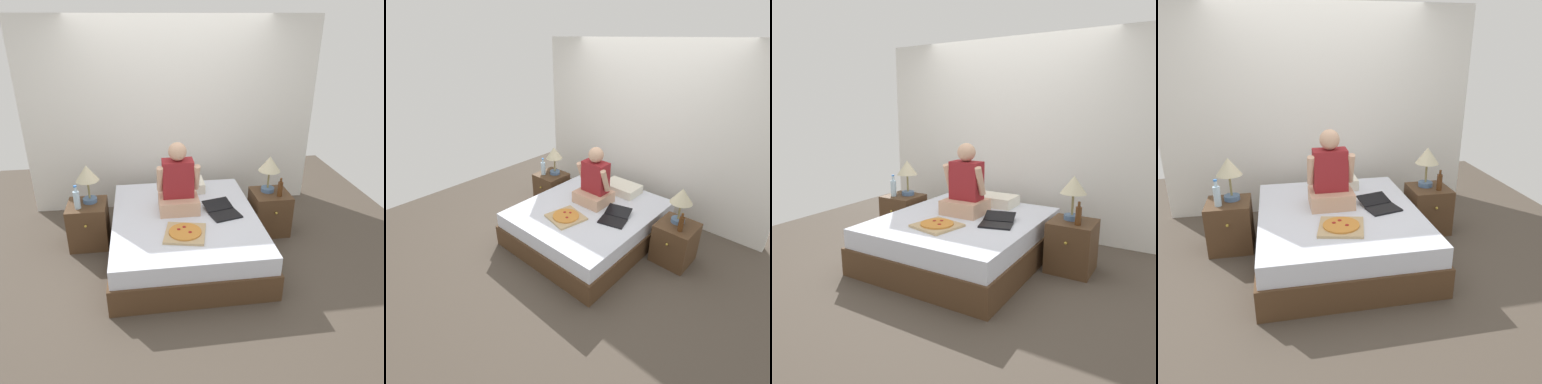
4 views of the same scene
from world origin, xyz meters
The scene contains 13 objects.
ground_plane centered at (0.00, 0.00, 0.00)m, with size 5.83×5.83×0.00m, color #4C4238.
wall_back centered at (0.00, 1.31, 1.25)m, with size 3.83×0.12×2.50m, color silver.
bed centered at (0.00, 0.00, 0.24)m, with size 1.62×1.90×0.48m.
nightstand_left centered at (-1.09, 0.34, 0.26)m, with size 0.44×0.47×0.52m.
lamp_on_left_nightstand centered at (-1.05, 0.39, 0.85)m, with size 0.26×0.26×0.45m.
water_bottle centered at (-1.17, 0.25, 0.63)m, with size 0.07×0.07×0.28m.
nightstand_right centered at (1.09, 0.34, 0.26)m, with size 0.44×0.47×0.52m.
lamp_on_right_nightstand centered at (1.06, 0.39, 0.85)m, with size 0.26×0.26×0.45m.
beer_bottle centered at (1.16, 0.24, 0.62)m, with size 0.06×0.06×0.23m.
pillow centered at (0.06, 0.67, 0.54)m, with size 0.52×0.34×0.12m, color silver.
person_seated centered at (-0.05, 0.17, 0.77)m, with size 0.47×0.40×0.78m.
laptop centered at (0.42, -0.01, 0.50)m, with size 0.41×0.48×0.07m.
pizza_box centered at (-0.05, -0.40, 0.50)m, with size 0.48×0.48×0.05m.
Camera 3 is at (2.00, -3.29, 1.63)m, focal length 35.00 mm.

